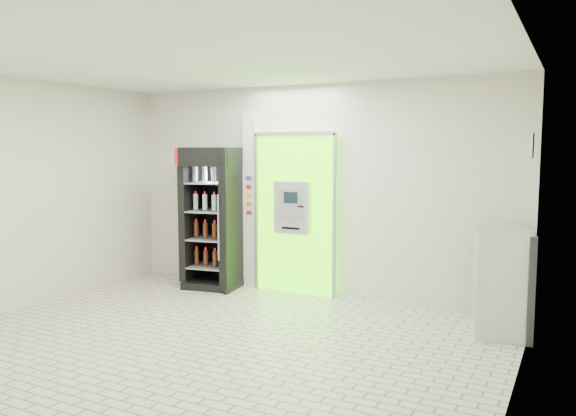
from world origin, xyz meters
The scene contains 7 objects.
ground centered at (0.00, 0.00, 0.00)m, with size 6.00×6.00×0.00m, color beige.
room_shell centered at (0.00, 0.00, 1.84)m, with size 6.00×6.00×6.00m.
atm_assembly centered at (-0.20, 2.41, 1.17)m, with size 1.30×0.24×2.33m.
pillar centered at (-0.98, 2.45, 1.30)m, with size 0.22×0.11×2.60m.
beverage_cooler centered at (-1.44, 2.15, 1.01)m, with size 0.90×0.85×2.11m.
steel_cabinet centered at (2.70, 1.87, 0.59)m, with size 0.77×0.99×1.18m.
exit_sign centered at (2.99, 1.40, 2.12)m, with size 0.02×0.22×0.26m.
Camera 1 is at (3.44, -4.78, 2.08)m, focal length 35.00 mm.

